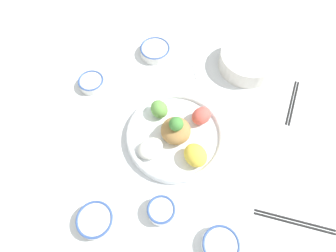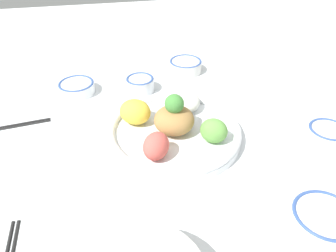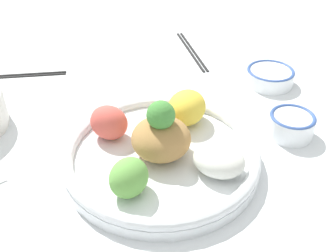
% 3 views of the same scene
% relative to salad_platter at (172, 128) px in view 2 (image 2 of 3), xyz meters
% --- Properties ---
extents(ground_plane, '(2.40, 2.40, 0.00)m').
position_rel_salad_platter_xyz_m(ground_plane, '(0.00, 0.02, -0.03)').
color(ground_plane, white).
extents(salad_platter, '(0.33, 0.33, 0.12)m').
position_rel_salad_platter_xyz_m(salad_platter, '(0.00, 0.00, 0.00)').
color(salad_platter, white).
rests_on(salad_platter, ground_plane).
extents(sauce_bowl_red, '(0.08, 0.08, 0.04)m').
position_rel_salad_platter_xyz_m(sauce_bowl_red, '(-0.05, 0.25, -0.00)').
color(sauce_bowl_red, white).
rests_on(sauce_bowl_red, ground_plane).
extents(rice_bowl_blue, '(0.10, 0.10, 0.03)m').
position_rel_salad_platter_xyz_m(rice_bowl_blue, '(0.38, -0.08, -0.01)').
color(rice_bowl_blue, white).
rests_on(rice_bowl_blue, ground_plane).
extents(sauce_bowl_dark, '(0.11, 0.11, 0.04)m').
position_rel_salad_platter_xyz_m(sauce_bowl_dark, '(-0.24, 0.27, -0.01)').
color(sauce_bowl_dark, white).
rests_on(sauce_bowl_dark, ground_plane).
extents(rice_bowl_plain, '(0.12, 0.12, 0.04)m').
position_rel_salad_platter_xyz_m(rice_bowl_plain, '(0.22, -0.32, -0.01)').
color(rice_bowl_plain, white).
rests_on(rice_bowl_plain, ground_plane).
extents(sauce_bowl_far, '(0.11, 0.11, 0.04)m').
position_rel_salad_platter_xyz_m(sauce_bowl_far, '(0.12, 0.35, -0.01)').
color(sauce_bowl_far, white).
rests_on(sauce_bowl_far, ground_plane).
extents(chopsticks_pair_near, '(0.24, 0.05, 0.01)m').
position_rel_salad_platter_xyz_m(chopsticks_pair_near, '(-0.43, 0.12, -0.02)').
color(chopsticks_pair_near, black).
rests_on(chopsticks_pair_near, ground_plane).
extents(serving_spoon_main, '(0.10, 0.13, 0.01)m').
position_rel_salad_platter_xyz_m(serving_spoon_main, '(0.28, 0.07, -0.03)').
color(serving_spoon_main, white).
rests_on(serving_spoon_main, ground_plane).
extents(serving_spoon_extra, '(0.08, 0.12, 0.01)m').
position_rel_salad_platter_xyz_m(serving_spoon_extra, '(0.02, -0.26, -0.03)').
color(serving_spoon_extra, white).
rests_on(serving_spoon_extra, ground_plane).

